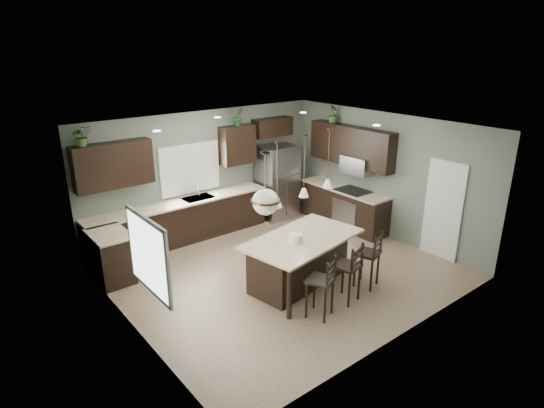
{
  "coord_description": "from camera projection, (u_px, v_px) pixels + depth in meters",
  "views": [
    {
      "loc": [
        -5.09,
        -6.12,
        4.26
      ],
      "look_at": [
        0.1,
        0.4,
        1.25
      ],
      "focal_mm": 30.0,
      "sensor_mm": 36.0,
      "label": 1
    }
  ],
  "objects": [
    {
      "name": "pendant_right",
      "position": [
        328.0,
        159.0,
        8.17
      ],
      "size": [
        0.17,
        0.17,
        1.1
      ],
      "primitive_type": null,
      "color": "silver",
      "rests_on": "room_shell"
    },
    {
      "name": "left_return_countertop",
      "position": [
        109.0,
        234.0,
        8.29
      ],
      "size": [
        0.66,
        0.96,
        0.04
      ],
      "primitive_type": "cube",
      "color": "beige",
      "rests_on": "left_return_cabs"
    },
    {
      "name": "bar_stool_right",
      "position": [
        367.0,
        259.0,
        8.19
      ],
      "size": [
        0.5,
        0.5,
        1.07
      ],
      "primitive_type": "cube",
      "rotation": [
        0.0,
        0.0,
        0.32
      ],
      "color": "black",
      "rests_on": "ground"
    },
    {
      "name": "back_lower_cabs",
      "position": [
        181.0,
        222.0,
        10.08
      ],
      "size": [
        4.2,
        0.6,
        0.9
      ],
      "primitive_type": "cube",
      "color": "black",
      "rests_on": "ground"
    },
    {
      "name": "plant_right_wall",
      "position": [
        333.0,
        114.0,
        10.76
      ],
      "size": [
        0.3,
        0.3,
        0.42
      ],
      "primitive_type": "imported",
      "rotation": [
        0.0,
        0.0,
        0.33
      ],
      "color": "#335927",
      "rests_on": "right_upper_cabs"
    },
    {
      "name": "sink_inset",
      "position": [
        198.0,
        198.0,
        10.16
      ],
      "size": [
        0.7,
        0.45,
        0.01
      ],
      "primitive_type": "cube",
      "color": "gray",
      "rests_on": "back_countertop"
    },
    {
      "name": "plant_back_right",
      "position": [
        238.0,
        116.0,
        10.39
      ],
      "size": [
        0.26,
        0.21,
        0.43
      ],
      "primitive_type": "imported",
      "rotation": [
        0.0,
        0.0,
        -0.09
      ],
      "color": "#2A5424",
      "rests_on": "back_upper_right"
    },
    {
      "name": "back_upper_left",
      "position": [
        113.0,
        165.0,
        8.9
      ],
      "size": [
        1.55,
        0.34,
        0.9
      ],
      "primitive_type": "cube",
      "color": "black",
      "rests_on": "room_shell"
    },
    {
      "name": "wall_oven_front",
      "position": [
        343.0,
        213.0,
        10.62
      ],
      "size": [
        0.01,
        0.72,
        0.6
      ],
      "primitive_type": "cube",
      "color": "gray",
      "rests_on": "right_lower_cabs"
    },
    {
      "name": "plant_back_left",
      "position": [
        81.0,
        136.0,
        8.35
      ],
      "size": [
        0.36,
        0.31,
        0.39
      ],
      "primitive_type": "imported",
      "rotation": [
        0.0,
        0.0,
        0.02
      ],
      "color": "#335525",
      "rests_on": "back_upper_left"
    },
    {
      "name": "window_left",
      "position": [
        147.0,
        256.0,
        6.06
      ],
      "size": [
        0.02,
        1.1,
        1.0
      ],
      "primitive_type": "cube",
      "color": "white",
      "rests_on": "room_shell"
    },
    {
      "name": "pendant_left",
      "position": [
        277.0,
        175.0,
        7.19
      ],
      "size": [
        0.17,
        0.17,
        1.1
      ],
      "primitive_type": null,
      "color": "white",
      "rests_on": "room_shell"
    },
    {
      "name": "right_lower_cabs",
      "position": [
        344.0,
        207.0,
        11.0
      ],
      "size": [
        0.6,
        2.35,
        0.9
      ],
      "primitive_type": "cube",
      "color": "black",
      "rests_on": "ground"
    },
    {
      "name": "right_upper_cabs",
      "position": [
        351.0,
        146.0,
        10.56
      ],
      "size": [
        0.34,
        2.35,
        0.9
      ],
      "primitive_type": "cube",
      "color": "black",
      "rests_on": "room_shell"
    },
    {
      "name": "microwave",
      "position": [
        357.0,
        165.0,
        10.47
      ],
      "size": [
        0.4,
        0.75,
        0.4
      ],
      "primitive_type": "cube",
      "color": "gray",
      "rests_on": "right_upper_cabs"
    },
    {
      "name": "back_countertop",
      "position": [
        180.0,
        203.0,
        9.9
      ],
      "size": [
        4.2,
        0.66,
        0.04
      ],
      "primitive_type": "cube",
      "color": "beige",
      "rests_on": "back_lower_cabs"
    },
    {
      "name": "fridge_header",
      "position": [
        272.0,
        127.0,
        11.14
      ],
      "size": [
        1.05,
        0.34,
        0.45
      ],
      "primitive_type": "cube",
      "color": "black",
      "rests_on": "room_shell"
    },
    {
      "name": "pendant_center",
      "position": [
        304.0,
        166.0,
        7.68
      ],
      "size": [
        0.17,
        0.17,
        1.1
      ],
      "primitive_type": null,
      "color": "silver",
      "rests_on": "room_shell"
    },
    {
      "name": "ground",
      "position": [
        281.0,
        270.0,
        8.92
      ],
      "size": [
        6.0,
        6.0,
        0.0
      ],
      "primitive_type": "plane",
      "color": "#9E8466",
      "rests_on": "ground"
    },
    {
      "name": "room_shell",
      "position": [
        281.0,
        188.0,
        8.35
      ],
      "size": [
        6.0,
        6.0,
        6.0
      ],
      "color": "slate",
      "rests_on": "ground"
    },
    {
      "name": "refrigerator",
      "position": [
        277.0,
        182.0,
        11.35
      ],
      "size": [
        0.9,
        0.74,
        1.85
      ],
      "primitive_type": "cube",
      "color": "#9C9BA4",
      "rests_on": "ground"
    },
    {
      "name": "window_back",
      "position": [
        190.0,
        169.0,
        10.18
      ],
      "size": [
        1.35,
        0.02,
        1.0
      ],
      "primitive_type": "cube",
      "color": "white",
      "rests_on": "room_shell"
    },
    {
      "name": "chandelier",
      "position": [
        265.0,
        184.0,
        6.49
      ],
      "size": [
        0.43,
        0.43,
        0.94
      ],
      "primitive_type": null,
      "color": "beige",
      "rests_on": "room_shell"
    },
    {
      "name": "kitchen_island",
      "position": [
        302.0,
        261.0,
        8.29
      ],
      "size": [
        2.35,
        1.58,
        0.92
      ],
      "primitive_type": "cube",
      "rotation": [
        0.0,
        0.0,
        0.17
      ],
      "color": "black",
      "rests_on": "ground"
    },
    {
      "name": "back_upper_right",
      "position": [
        237.0,
        145.0,
        10.63
      ],
      "size": [
        0.85,
        0.34,
        0.9
      ],
      "primitive_type": "cube",
      "color": "black",
      "rests_on": "room_shell"
    },
    {
      "name": "bar_stool_center",
      "position": [
        347.0,
        272.0,
        7.71
      ],
      "size": [
        0.48,
        0.48,
        1.1
      ],
      "primitive_type": "cube",
      "rotation": [
        0.0,
        0.0,
        0.2
      ],
      "color": "black",
      "rests_on": "ground"
    },
    {
      "name": "pantry_door",
      "position": [
        443.0,
        210.0,
        9.18
      ],
      "size": [
        0.04,
        0.82,
        2.04
      ],
      "primitive_type": "cube",
      "color": "white",
      "rests_on": "ground"
    },
    {
      "name": "right_countertop",
      "position": [
        344.0,
        189.0,
        10.83
      ],
      "size": [
        0.66,
        2.35,
        0.04
      ],
      "primitive_type": "cube",
      "color": "beige",
      "rests_on": "right_lower_cabs"
    },
    {
      "name": "left_return_cabs",
      "position": [
        111.0,
        258.0,
        8.44
      ],
      "size": [
        0.6,
        0.9,
        0.9
      ],
      "primitive_type": "cube",
      "color": "black",
      "rests_on": "ground"
    },
    {
      "name": "bar_stool_left",
      "position": [
        320.0,
        287.0,
        7.27
      ],
      "size": [
        0.52,
        0.52,
        1.08
      ],
      "primitive_type": "cube",
      "rotation": [
        0.0,
        0.0,
        0.4
      ],
      "color": "black",
      "rests_on": "ground"
    },
    {
      "name": "cooktop",
      "position": [
        353.0,
        191.0,
        10.62
      ],
      "size": [
        0.58,
        0.75,
        0.02
      ],
      "primitive_type": "cube",
      "color": "black",
      "rests_on": "right_countertop"
    },
    {
      "name": "faucet",
      "position": [
        198.0,
        192.0,
        10.09
      ],
      "size": [
        0.02,
        0.02,
        0.28
      ],
      "primitive_type": "cylinder",
      "color": "silver",
      "rests_on": "back_countertop"
    },
    {
      "name": "serving_dish",
      "position": [
        296.0,
        238.0,
        7.97
      ],
      "size": [
        0.24,
        0.24,
        0.14
      ],
      "primitive_type": "cylinder",
      "color": "silver",
      "rests_on": "kitchen_island"
    }
  ]
}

